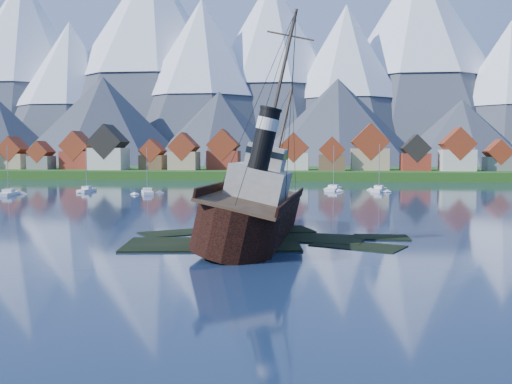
# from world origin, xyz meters

# --- Properties ---
(ground) EXTENTS (1400.00, 1400.00, 0.00)m
(ground) POSITION_xyz_m (0.00, 0.00, 0.00)
(ground) COLOR #192846
(ground) RESTS_ON ground
(shoal) EXTENTS (31.71, 21.24, 1.14)m
(shoal) POSITION_xyz_m (1.78, 2.15, -0.35)
(shoal) COLOR black
(shoal) RESTS_ON ground
(shore_bank) EXTENTS (600.00, 80.00, 3.20)m
(shore_bank) POSITION_xyz_m (0.00, 170.00, 0.00)
(shore_bank) COLOR #1A4C15
(shore_bank) RESTS_ON ground
(seawall) EXTENTS (600.00, 2.50, 2.00)m
(seawall) POSITION_xyz_m (0.00, 132.00, 0.00)
(seawall) COLOR #3F3D38
(seawall) RESTS_ON ground
(town) EXTENTS (250.96, 16.69, 17.30)m
(town) POSITION_xyz_m (-33.12, 152.18, 8.99)
(town) COLOR maroon
(town) RESTS_ON ground
(mountains) EXTENTS (965.00, 340.00, 205.00)m
(mountains) POSITION_xyz_m (-0.79, 481.26, 89.34)
(mountains) COLOR #2D333D
(mountains) RESTS_ON ground
(tugboat_wreck) EXTENTS (7.65, 32.98, 26.13)m
(tugboat_wreck) POSITION_xyz_m (0.35, 3.99, 3.27)
(tugboat_wreck) COLOR black
(tugboat_wreck) RESTS_ON ground
(sailboat_a) EXTENTS (4.43, 9.76, 11.56)m
(sailboat_a) POSITION_xyz_m (-61.37, 60.25, 0.26)
(sailboat_a) COLOR white
(sailboat_a) RESTS_ON ground
(sailboat_b) EXTENTS (2.23, 8.10, 11.66)m
(sailboat_b) POSITION_xyz_m (-48.51, 72.92, 0.27)
(sailboat_b) COLOR white
(sailboat_b) RESTS_ON ground
(sailboat_c) EXTENTS (5.24, 8.94, 11.28)m
(sailboat_c) POSITION_xyz_m (-31.79, 68.02, 0.25)
(sailboat_c) COLOR white
(sailboat_c) RESTS_ON ground
(sailboat_d) EXTENTS (4.86, 9.22, 12.23)m
(sailboat_d) POSITION_xyz_m (22.38, 82.85, 0.28)
(sailboat_d) COLOR white
(sailboat_d) RESTS_ON ground
(sailboat_e) EXTENTS (4.67, 10.50, 11.82)m
(sailboat_e) POSITION_xyz_m (11.30, 84.79, 0.26)
(sailboat_e) COLOR white
(sailboat_e) RESTS_ON ground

